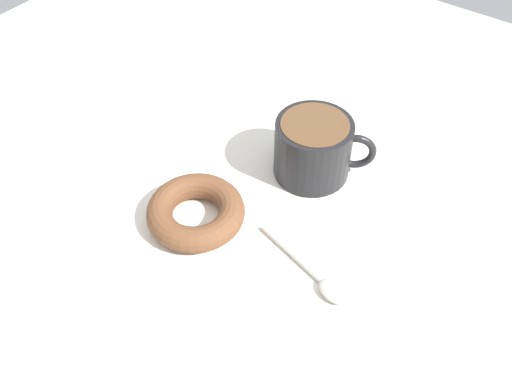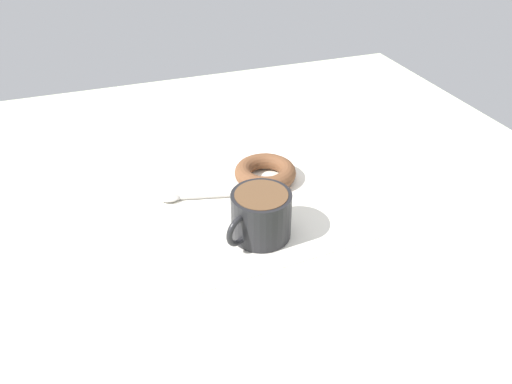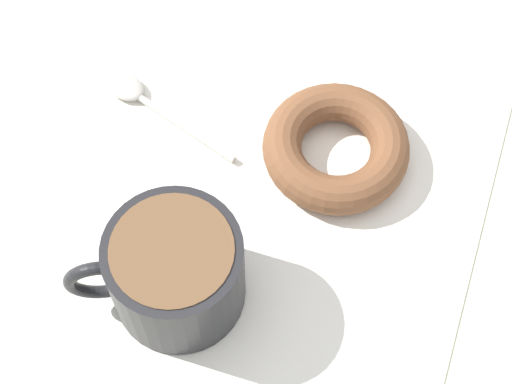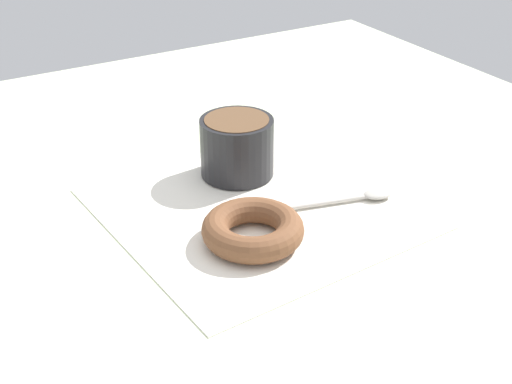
% 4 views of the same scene
% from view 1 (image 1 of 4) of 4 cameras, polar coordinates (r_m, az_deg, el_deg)
% --- Properties ---
extents(ground_plane, '(1.20, 1.20, 0.02)m').
position_cam_1_polar(ground_plane, '(0.68, -1.75, -1.87)').
color(ground_plane, beige).
extents(napkin, '(0.35, 0.35, 0.00)m').
position_cam_1_polar(napkin, '(0.68, -0.00, -1.25)').
color(napkin, white).
rests_on(napkin, ground_plane).
extents(coffee_cup, '(0.09, 0.11, 0.08)m').
position_cam_1_polar(coffee_cup, '(0.69, 5.84, 4.46)').
color(coffee_cup, black).
rests_on(coffee_cup, napkin).
extents(donut, '(0.11, 0.11, 0.03)m').
position_cam_1_polar(donut, '(0.65, -6.04, -1.97)').
color(donut, brown).
rests_on(donut, napkin).
extents(spoon, '(0.05, 0.13, 0.01)m').
position_cam_1_polar(spoon, '(0.61, 6.54, -8.77)').
color(spoon, '#B7B2A8').
rests_on(spoon, napkin).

